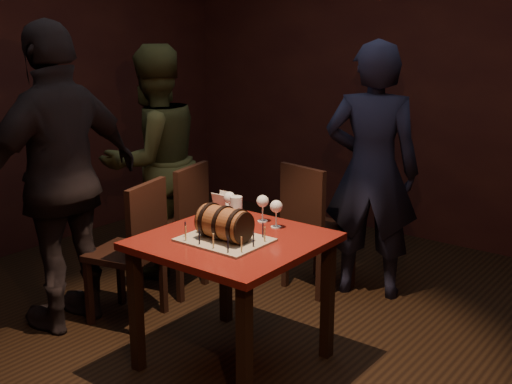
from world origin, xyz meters
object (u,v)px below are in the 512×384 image
at_px(person_back, 372,172).
at_px(pub_table, 233,257).
at_px(person_left_rear, 154,162).
at_px(pint_of_ale, 236,209).
at_px(wine_glass_right, 276,208).
at_px(chair_left_front, 135,244).
at_px(person_left_front, 63,179).
at_px(barrel_cake, 224,223).
at_px(wine_glass_left, 229,199).
at_px(chair_left_rear, 180,221).
at_px(chair_back, 312,221).
at_px(wine_glass_mid, 263,202).

bearing_deg(person_back, pub_table, 63.15).
bearing_deg(person_left_rear, pint_of_ale, 79.35).
height_order(wine_glass_right, chair_left_front, chair_left_front).
bearing_deg(pub_table, person_left_front, -168.43).
height_order(pub_table, person_left_rear, person_left_rear).
xyz_separation_m(pub_table, barrel_cake, (-0.00, -0.07, 0.21)).
xyz_separation_m(wine_glass_left, chair_left_rear, (-0.69, 0.29, -0.35)).
height_order(pub_table, chair_back, chair_back).
xyz_separation_m(pub_table, wine_glass_right, (0.08, 0.29, 0.23)).
bearing_deg(person_left_rear, person_left_front, 23.34).
xyz_separation_m(pub_table, wine_glass_mid, (-0.05, 0.33, 0.23)).
xyz_separation_m(wine_glass_left, chair_left_front, (-0.58, -0.24, -0.35)).
relative_size(wine_glass_right, person_left_rear, 0.09).
height_order(wine_glass_mid, wine_glass_right, same).
xyz_separation_m(pint_of_ale, chair_left_rear, (-0.77, 0.31, -0.30)).
xyz_separation_m(chair_left_rear, person_back, (1.07, 0.79, 0.37)).
height_order(chair_left_front, person_left_front, person_left_front).
xyz_separation_m(person_left_rear, person_left_front, (0.20, -0.95, 0.09)).
bearing_deg(person_left_front, pint_of_ale, 115.09).
relative_size(pub_table, wine_glass_right, 5.59).
relative_size(chair_left_front, person_left_front, 0.49).
bearing_deg(person_back, person_left_front, 29.46).
relative_size(person_back, person_left_rear, 1.03).
relative_size(pint_of_ale, chair_back, 0.16).
relative_size(wine_glass_left, wine_glass_right, 1.00).
bearing_deg(chair_left_rear, chair_back, 37.97).
height_order(chair_back, person_left_front, person_left_front).
height_order(barrel_cake, wine_glass_right, barrel_cake).
relative_size(pub_table, chair_left_front, 0.97).
xyz_separation_m(barrel_cake, wine_glass_mid, (-0.04, 0.40, 0.02)).
bearing_deg(wine_glass_mid, pint_of_ale, -144.97).
bearing_deg(chair_left_front, wine_glass_left, 22.26).
bearing_deg(pub_table, wine_glass_mid, 97.99).
bearing_deg(chair_left_front, pint_of_ale, 17.80).
height_order(wine_glass_right, person_left_front, person_left_front).
relative_size(chair_back, person_left_front, 0.49).
bearing_deg(person_left_front, person_back, 140.10).
height_order(barrel_cake, chair_back, barrel_cake).
bearing_deg(chair_left_rear, wine_glass_mid, -14.11).
bearing_deg(chair_left_rear, person_left_rear, 158.71).
bearing_deg(wine_glass_left, wine_glass_right, 3.50).
bearing_deg(wine_glass_right, chair_back, 109.11).
bearing_deg(chair_left_rear, person_left_front, -105.40).
bearing_deg(chair_back, wine_glass_mid, -78.44).
height_order(wine_glass_right, chair_left_rear, chair_left_rear).
height_order(chair_back, person_left_rear, person_left_rear).
distance_m(chair_left_rear, person_back, 1.38).
bearing_deg(chair_left_front, pub_table, -2.00).
xyz_separation_m(wine_glass_mid, wine_glass_right, (0.13, -0.04, 0.00)).
relative_size(chair_left_rear, person_left_rear, 0.54).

